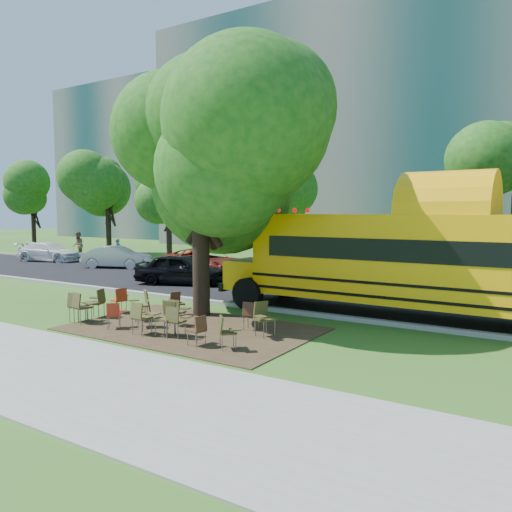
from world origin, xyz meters
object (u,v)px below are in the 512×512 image
Objects in this scene: chair_8 at (120,298)px; pedestrian_b at (78,245)px; bg_car_red at (205,263)px; chair_5 at (166,315)px; main_tree at (200,153)px; chair_12 at (263,316)px; chair_6 at (198,327)px; chair_13 at (251,313)px; chair_3 at (145,311)px; chair_2 at (114,313)px; bg_car_white at (49,252)px; chair_7 at (226,329)px; chair_0 at (77,304)px; bg_car_silver at (117,257)px; pedestrian_a at (118,251)px; chair_9 at (142,302)px; school_bus at (442,261)px; chair_11 at (177,310)px; chair_1 at (81,305)px; chair_4 at (176,319)px; chair_14 at (141,315)px; chair_15 at (98,300)px; black_car at (181,270)px; chair_10 at (176,301)px.

pedestrian_b reaches higher than chair_8.
chair_5 is at bearing -135.53° from bg_car_red.
chair_12 is at bearing -23.25° from main_tree.
chair_13 is at bearing 2.61° from chair_6.
chair_3 is at bearing -165.87° from chair_13.
bg_car_white is (-18.93, 11.31, 0.17)m from chair_2.
chair_7 is 0.16× the size of bg_car_red.
bg_car_silver is at bearing 127.31° from chair_0.
pedestrian_a reaches higher than bg_car_red.
chair_5 reaches higher than chair_9.
school_bus is at bearing -4.90° from chair_2.
chair_11 reaches higher than chair_2.
main_tree reaches higher than pedestrian_a.
pedestrian_a is (-14.30, 13.20, 0.33)m from chair_2.
chair_1 is 5.70m from chair_12.
main_tree reaches higher than chair_4.
chair_14 is 0.99× the size of chair_15.
black_car is at bearing -117.26° from bg_car_white.
chair_2 is 0.15× the size of bg_car_red.
chair_13 is at bearing -134.23° from chair_9.
chair_1 reaches higher than chair_2.
pedestrian_b is at bearing 151.84° from chair_1.
chair_9 is 1.19m from chair_10.
chair_2 is 1.26m from chair_9.
chair_9 is 3.66m from chair_13.
chair_7 is at bearing 170.10° from chair_5.
chair_10 is at bearing 41.24° from chair_2.
chair_12 is (4.08, 1.51, 0.11)m from chair_2.
chair_12 is (5.77, 1.46, 0.03)m from chair_0.
black_car reaches higher than chair_5.
school_bus reaches higher than chair_12.
chair_5 is at bearing -122.33° from chair_15.
bg_car_silver is (-15.16, 11.10, 0.18)m from chair_6.
school_bus is at bearing 38.26° from chair_4.
chair_4 is at bearing -142.25° from chair_7.
chair_8 is at bearing 17.88° from chair_9.
chair_5 is at bearing 167.01° from chair_4.
black_car reaches higher than chair_15.
chair_13 is at bearing -146.84° from black_car.
chair_15 reaches higher than chair_4.
main_tree reaches higher than chair_2.
chair_5 is at bearing -150.05° from bg_car_silver.
bg_car_silver reaches higher than chair_2.
chair_8 is at bearing -147.74° from bg_car_red.
chair_13 is 0.52× the size of pedestrian_a.
chair_9 is at bearing -167.81° from black_car.
main_tree is at bearing -144.13° from bg_car_silver.
chair_12 is at bearing -105.19° from chair_15.
bg_car_white is at bearing 6.48° from chair_9.
chair_1 reaches higher than chair_6.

